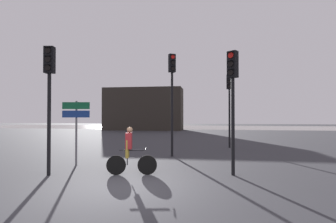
{
  "coord_description": "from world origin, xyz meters",
  "views": [
    {
      "loc": [
        2.32,
        -7.05,
        1.99
      ],
      "look_at": [
        0.5,
        5.0,
        2.2
      ],
      "focal_mm": 28.0,
      "sensor_mm": 36.0,
      "label": 1
    }
  ],
  "objects_px": {
    "traffic_light_near_left": "(49,85)",
    "direction_sign_post": "(76,121)",
    "distant_building": "(144,109)",
    "traffic_light_far_right": "(229,97)",
    "cyclist": "(130,151)",
    "traffic_light_center": "(172,86)",
    "traffic_light_near_right": "(233,88)"
  },
  "relations": [
    {
      "from": "traffic_light_far_right",
      "to": "traffic_light_center",
      "type": "relative_size",
      "value": 0.9
    },
    {
      "from": "traffic_light_center",
      "to": "traffic_light_near_left",
      "type": "xyz_separation_m",
      "value": [
        -3.54,
        -4.76,
        -0.47
      ]
    },
    {
      "from": "distant_building",
      "to": "traffic_light_center",
      "type": "distance_m",
      "value": 24.55
    },
    {
      "from": "distant_building",
      "to": "traffic_light_center",
      "type": "bearing_deg",
      "value": -72.86
    },
    {
      "from": "traffic_light_center",
      "to": "traffic_light_near_right",
      "type": "bearing_deg",
      "value": 96.95
    },
    {
      "from": "distant_building",
      "to": "traffic_light_far_right",
      "type": "height_order",
      "value": "distant_building"
    },
    {
      "from": "traffic_light_far_right",
      "to": "traffic_light_near_left",
      "type": "relative_size",
      "value": 1.06
    },
    {
      "from": "traffic_light_near_right",
      "to": "traffic_light_far_right",
      "type": "bearing_deg",
      "value": -60.17
    },
    {
      "from": "traffic_light_far_right",
      "to": "cyclist",
      "type": "relative_size",
      "value": 2.71
    },
    {
      "from": "distant_building",
      "to": "cyclist",
      "type": "relative_size",
      "value": 6.48
    },
    {
      "from": "traffic_light_near_left",
      "to": "direction_sign_post",
      "type": "bearing_deg",
      "value": -100.03
    },
    {
      "from": "traffic_light_far_right",
      "to": "cyclist",
      "type": "bearing_deg",
      "value": 76.92
    },
    {
      "from": "distant_building",
      "to": "traffic_light_near_left",
      "type": "relative_size",
      "value": 2.52
    },
    {
      "from": "distant_building",
      "to": "cyclist",
      "type": "bearing_deg",
      "value": -77.06
    },
    {
      "from": "traffic_light_far_right",
      "to": "cyclist",
      "type": "height_order",
      "value": "traffic_light_far_right"
    },
    {
      "from": "direction_sign_post",
      "to": "traffic_light_far_right",
      "type": "bearing_deg",
      "value": -143.06
    },
    {
      "from": "traffic_light_near_right",
      "to": "cyclist",
      "type": "bearing_deg",
      "value": 41.6
    },
    {
      "from": "traffic_light_near_right",
      "to": "direction_sign_post",
      "type": "relative_size",
      "value": 1.61
    },
    {
      "from": "traffic_light_far_right",
      "to": "traffic_light_near_right",
      "type": "relative_size",
      "value": 1.09
    },
    {
      "from": "distant_building",
      "to": "direction_sign_post",
      "type": "distance_m",
      "value": 26.68
    },
    {
      "from": "traffic_light_far_right",
      "to": "distant_building",
      "type": "bearing_deg",
      "value": -49.4
    },
    {
      "from": "traffic_light_near_right",
      "to": "distant_building",
      "type": "bearing_deg",
      "value": -36.52
    },
    {
      "from": "traffic_light_center",
      "to": "traffic_light_near_left",
      "type": "height_order",
      "value": "traffic_light_center"
    },
    {
      "from": "traffic_light_far_right",
      "to": "cyclist",
      "type": "xyz_separation_m",
      "value": [
        -3.96,
        -8.21,
        -2.36
      ]
    },
    {
      "from": "traffic_light_near_left",
      "to": "traffic_light_center",
      "type": "bearing_deg",
      "value": -136.13
    },
    {
      "from": "traffic_light_near_right",
      "to": "traffic_light_center",
      "type": "relative_size",
      "value": 0.83
    },
    {
      "from": "direction_sign_post",
      "to": "traffic_light_center",
      "type": "bearing_deg",
      "value": -149.2
    },
    {
      "from": "distant_building",
      "to": "direction_sign_post",
      "type": "height_order",
      "value": "distant_building"
    },
    {
      "from": "distant_building",
      "to": "traffic_light_near_left",
      "type": "height_order",
      "value": "distant_building"
    },
    {
      "from": "cyclist",
      "to": "direction_sign_post",
      "type": "bearing_deg",
      "value": -126.85
    },
    {
      "from": "distant_building",
      "to": "traffic_light_center",
      "type": "height_order",
      "value": "distant_building"
    },
    {
      "from": "distant_building",
      "to": "traffic_light_center",
      "type": "relative_size",
      "value": 2.16
    }
  ]
}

